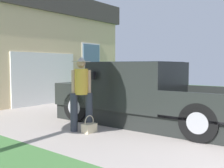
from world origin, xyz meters
The scene contains 4 objects.
pickup_truck centered at (0.39, 3.89, 0.73)m, with size 2.21×5.50×1.64m.
person_with_hat centered at (-1.20, 4.51, 0.95)m, with size 0.44×0.44×1.74m.
handbag centered at (-1.20, 4.26, 0.12)m, with size 0.32×0.22×0.40m.
wheeled_trash_bin centered at (3.30, 7.62, 0.61)m, with size 0.60×0.72×1.13m.
Camera 1 is at (-5.56, 0.13, 1.55)m, focal length 42.36 mm.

